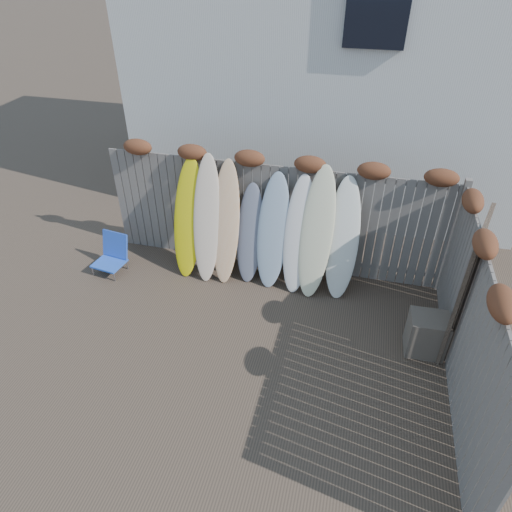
% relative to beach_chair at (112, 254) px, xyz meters
% --- Properties ---
extents(ground, '(80.00, 80.00, 0.00)m').
position_rel_beach_chair_xyz_m(ground, '(2.80, -1.55, -0.32)').
color(ground, '#493A2D').
extents(back_fence, '(6.05, 0.28, 2.24)m').
position_rel_beach_chair_xyz_m(back_fence, '(2.86, 0.85, 0.86)').
color(back_fence, slate).
rests_on(back_fence, ground).
extents(right_fence, '(0.28, 4.40, 2.24)m').
position_rel_beach_chair_xyz_m(right_fence, '(5.80, -1.30, 0.82)').
color(right_fence, slate).
rests_on(right_fence, ground).
extents(house, '(8.50, 5.50, 6.33)m').
position_rel_beach_chair_xyz_m(house, '(3.30, 4.95, 2.88)').
color(house, silver).
rests_on(house, ground).
extents(beach_chair, '(0.59, 0.62, 0.69)m').
position_rel_beach_chair_xyz_m(beach_chair, '(0.00, 0.00, 0.00)').
color(beach_chair, blue).
rests_on(beach_chair, ground).
extents(wooden_crate, '(0.57, 0.48, 0.64)m').
position_rel_beach_chair_xyz_m(wooden_crate, '(5.47, -0.73, -0.00)').
color(wooden_crate, brown).
rests_on(wooden_crate, ground).
extents(lattice_panel, '(0.46, 1.31, 2.03)m').
position_rel_beach_chair_xyz_m(lattice_panel, '(5.88, -0.34, 0.70)').
color(lattice_panel, '#3F3426').
rests_on(lattice_panel, ground).
extents(surfboard_0, '(0.59, 0.77, 2.08)m').
position_rel_beach_chair_xyz_m(surfboard_0, '(1.39, 0.40, 0.72)').
color(surfboard_0, yellow).
rests_on(surfboard_0, ground).
extents(surfboard_1, '(0.53, 0.80, 2.18)m').
position_rel_beach_chair_xyz_m(surfboard_1, '(1.75, 0.37, 0.77)').
color(surfboard_1, beige).
rests_on(surfboard_1, ground).
extents(surfboard_2, '(0.50, 0.76, 2.11)m').
position_rel_beach_chair_xyz_m(surfboard_2, '(2.08, 0.40, 0.73)').
color(surfboard_2, '#F0CC7A').
rests_on(surfboard_2, ground).
extents(surfboard_3, '(0.48, 0.63, 1.72)m').
position_rel_beach_chair_xyz_m(surfboard_3, '(2.49, 0.46, 0.54)').
color(surfboard_3, slate).
rests_on(surfboard_3, ground).
extents(surfboard_4, '(0.56, 0.71, 1.96)m').
position_rel_beach_chair_xyz_m(surfboard_4, '(2.90, 0.44, 0.66)').
color(surfboard_4, '#95ABC1').
rests_on(surfboard_4, ground).
extents(surfboard_5, '(0.50, 0.72, 1.98)m').
position_rel_beach_chair_xyz_m(surfboard_5, '(3.34, 0.41, 0.67)').
color(surfboard_5, white).
rests_on(surfboard_5, ground).
extents(surfboard_6, '(0.60, 0.81, 2.17)m').
position_rel_beach_chair_xyz_m(surfboard_6, '(3.64, 0.39, 0.77)').
color(surfboard_6, '#F7F3C3').
rests_on(surfboard_6, ground).
extents(surfboard_7, '(0.58, 0.75, 2.02)m').
position_rel_beach_chair_xyz_m(surfboard_7, '(4.07, 0.45, 0.69)').
color(surfboard_7, white).
rests_on(surfboard_7, ground).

